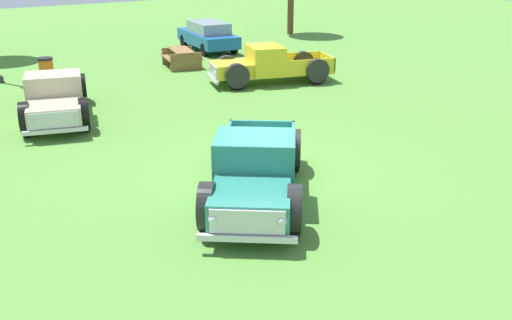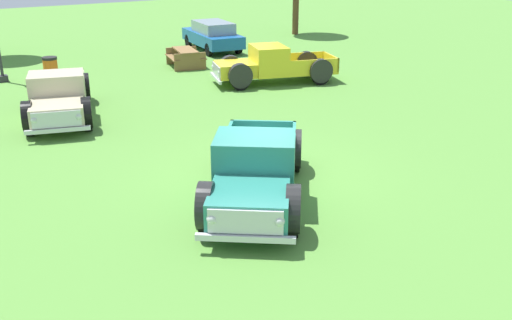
% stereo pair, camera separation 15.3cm
% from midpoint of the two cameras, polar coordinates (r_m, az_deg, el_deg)
% --- Properties ---
extents(ground_plane, '(80.00, 80.00, 0.00)m').
position_cam_midpoint_polar(ground_plane, '(14.32, 0.38, -1.56)').
color(ground_plane, '#548C38').
extents(pickup_truck_foreground, '(4.34, 5.19, 1.55)m').
position_cam_midpoint_polar(pickup_truck_foreground, '(12.54, -0.46, -1.29)').
color(pickup_truck_foreground, '#2D8475').
rests_on(pickup_truck_foreground, ground_plane).
extents(pickup_truck_behind_left, '(2.95, 5.22, 1.51)m').
position_cam_midpoint_polar(pickup_truck_behind_left, '(19.42, -19.19, 5.64)').
color(pickup_truck_behind_left, '#C6B793').
rests_on(pickup_truck_behind_left, ground_plane).
extents(pickup_truck_behind_right, '(5.11, 2.92, 1.48)m').
position_cam_midpoint_polar(pickup_truck_behind_right, '(23.29, 0.56, 9.19)').
color(pickup_truck_behind_right, yellow).
rests_on(pickup_truck_behind_right, ground_plane).
extents(sedan_distant_a, '(2.08, 4.42, 1.44)m').
position_cam_midpoint_polar(sedan_distant_a, '(30.33, -4.83, 12.02)').
color(sedan_distant_a, '#195699').
rests_on(sedan_distant_a, ground_plane).
extents(picnic_table, '(1.76, 2.02, 0.78)m').
position_cam_midpoint_polar(picnic_table, '(26.51, -7.44, 10.03)').
color(picnic_table, olive).
rests_on(picnic_table, ground_plane).
extents(trash_can, '(0.59, 0.59, 0.95)m').
position_cam_midpoint_polar(trash_can, '(25.14, -19.93, 8.31)').
color(trash_can, orange).
rests_on(trash_can, ground_plane).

